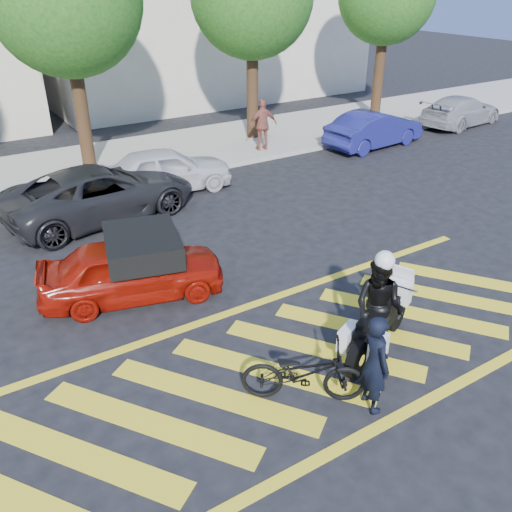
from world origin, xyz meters
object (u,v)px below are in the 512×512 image
red_convertible (132,269)px  parked_right (374,129)px  officer_moto (379,308)px  bicycle (303,373)px  officer_bike (375,363)px  police_motorcycle (378,326)px  parked_far_right (461,111)px  parked_mid_left (100,193)px  parked_mid_right (166,170)px

red_convertible → parked_right: size_ratio=0.91×
officer_moto → bicycle: bearing=-104.0°
officer_bike → police_motorcycle: bearing=-34.6°
red_convertible → parked_far_right: 17.91m
red_convertible → parked_mid_left: 4.37m
red_convertible → bicycle: bearing=-150.5°
parked_far_right → parked_right: bearing=86.8°
bicycle → parked_right: size_ratio=0.47×
parked_mid_left → parked_mid_right: bearing=-76.2°
parked_mid_left → parked_mid_right: 2.47m
officer_bike → parked_right: bearing=-31.3°
parked_mid_left → parked_far_right: parked_mid_left is taller
bicycle → parked_far_right: size_ratio=0.45×
parked_right → bicycle: bearing=127.6°
red_convertible → parked_right: bearing=-50.7°
officer_moto → parked_mid_right: size_ratio=0.47×
bicycle → parked_mid_left: parked_mid_left is taller
officer_bike → parked_mid_left: 9.36m
red_convertible → parked_far_right: red_convertible is taller
police_motorcycle → parked_far_right: parked_far_right is taller
officer_moto → parked_far_right: 17.10m
red_convertible → parked_mid_right: bearing=-15.8°
officer_bike → police_motorcycle: (1.01, 0.96, -0.27)m
bicycle → red_convertible: bearing=49.9°
police_motorcycle → parked_mid_right: bearing=66.4°
red_convertible → parked_right: (11.58, 5.29, 0.04)m
officer_moto → officer_bike: bearing=-68.3°
police_motorcycle → officer_moto: officer_moto is taller
red_convertible → parked_mid_right: 6.03m
police_motorcycle → red_convertible: 4.98m
parked_right → parked_far_right: bearing=-90.6°
parked_mid_left → parked_right: parked_mid_left is taller
parked_far_right → bicycle: bearing=114.7°
parked_right → parked_far_right: parked_right is taller
officer_bike → red_convertible: (-1.92, 4.99, -0.20)m
police_motorcycle → parked_right: 12.72m
bicycle → parked_mid_left: 8.60m
bicycle → parked_mid_right: (1.92, 9.49, 0.16)m
officer_moto → parked_mid_left: size_ratio=0.36×
police_motorcycle → parked_mid_right: parked_mid_right is taller
parked_mid_left → parked_mid_right: size_ratio=1.30×
police_motorcycle → red_convertible: red_convertible is taller
red_convertible → police_motorcycle: bearing=-129.3°
parked_right → parked_far_right: size_ratio=0.95×
officer_moto → red_convertible: officer_moto is taller
red_convertible → officer_moto: bearing=-129.4°
parked_mid_left → parked_right: 10.86m
bicycle → parked_mid_left: bearing=37.6°
officer_bike → police_motorcycle: officer_bike is taller
police_motorcycle → officer_moto: (-0.02, 0.01, 0.37)m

